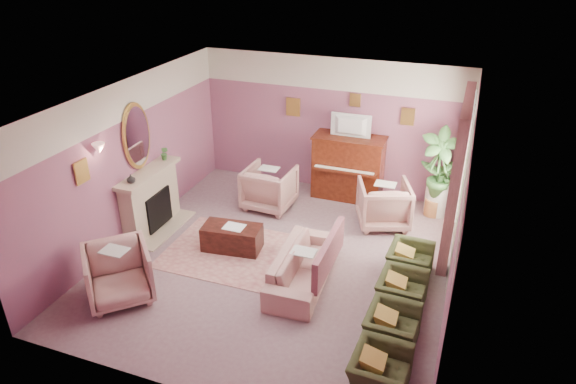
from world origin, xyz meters
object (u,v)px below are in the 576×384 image
(olive_chair_c, at_px, (402,287))
(floral_armchair_front, at_px, (118,271))
(coffee_table, at_px, (232,238))
(television, at_px, (350,125))
(olive_chair_b, at_px, (392,323))
(olive_chair_a, at_px, (380,366))
(floral_armchair_right, at_px, (384,202))
(side_table, at_px, (439,197))
(piano, at_px, (348,168))
(floral_armchair_left, at_px, (269,186))
(sofa, at_px, (304,260))
(olive_chair_d, at_px, (410,257))

(olive_chair_c, bearing_deg, floral_armchair_front, -162.40)
(coffee_table, relative_size, olive_chair_c, 1.30)
(television, height_order, olive_chair_b, television)
(coffee_table, height_order, floral_armchair_front, floral_armchair_front)
(olive_chair_a, bearing_deg, floral_armchair_right, 100.23)
(television, height_order, floral_armchair_front, television)
(coffee_table, height_order, side_table, side_table)
(olive_chair_b, xyz_separation_m, side_table, (0.22, 3.93, 0.02))
(coffee_table, xyz_separation_m, olive_chair_b, (3.00, -1.35, 0.11))
(piano, bearing_deg, floral_armchair_front, -117.98)
(television, relative_size, side_table, 1.14)
(floral_armchair_left, bearing_deg, olive_chair_b, -45.43)
(floral_armchair_right, bearing_deg, olive_chair_a, -79.77)
(piano, height_order, floral_armchair_front, piano)
(floral_armchair_right, relative_size, olive_chair_b, 1.23)
(television, xyz_separation_m, floral_armchair_left, (-1.35, -0.93, -1.13))
(sofa, xyz_separation_m, olive_chair_a, (1.54, -1.72, -0.05))
(sofa, distance_m, floral_armchair_right, 2.36)
(coffee_table, relative_size, sofa, 0.52)
(olive_chair_d, xyz_separation_m, side_table, (0.22, 2.29, 0.02))
(floral_armchair_front, distance_m, olive_chair_b, 4.01)
(coffee_table, bearing_deg, side_table, 38.72)
(coffee_table, xyz_separation_m, floral_armchair_left, (0.02, 1.67, 0.25))
(television, height_order, floral_armchair_left, television)
(piano, relative_size, olive_chair_d, 1.82)
(olive_chair_c, bearing_deg, sofa, 177.08)
(floral_armchair_left, bearing_deg, floral_armchair_right, 2.24)
(floral_armchair_left, bearing_deg, olive_chair_c, -36.48)
(television, xyz_separation_m, floral_armchair_right, (0.92, -0.84, -1.13))
(olive_chair_d, bearing_deg, floral_armchair_left, 155.12)
(floral_armchair_front, bearing_deg, coffee_table, 61.13)
(piano, distance_m, floral_armchair_left, 1.67)
(floral_armchair_front, height_order, side_table, floral_armchair_front)
(coffee_table, distance_m, olive_chair_c, 3.05)
(television, bearing_deg, olive_chair_c, -62.51)
(sofa, distance_m, olive_chair_b, 1.79)
(sofa, distance_m, olive_chair_c, 1.55)
(floral_armchair_right, height_order, floral_armchair_front, same)
(floral_armchair_left, height_order, olive_chair_a, floral_armchair_left)
(piano, distance_m, sofa, 3.11)
(coffee_table, height_order, floral_armchair_right, floral_armchair_right)
(coffee_table, distance_m, floral_armchair_front, 2.06)
(olive_chair_c, bearing_deg, coffee_table, 170.02)
(olive_chair_a, relative_size, olive_chair_d, 1.00)
(piano, distance_m, olive_chair_c, 3.58)
(coffee_table, relative_size, olive_chair_b, 1.30)
(floral_armchair_right, bearing_deg, coffee_table, -142.44)
(sofa, distance_m, olive_chair_d, 1.71)
(olive_chair_b, bearing_deg, piano, 112.15)
(floral_armchair_right, height_order, olive_chair_a, floral_armchair_right)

